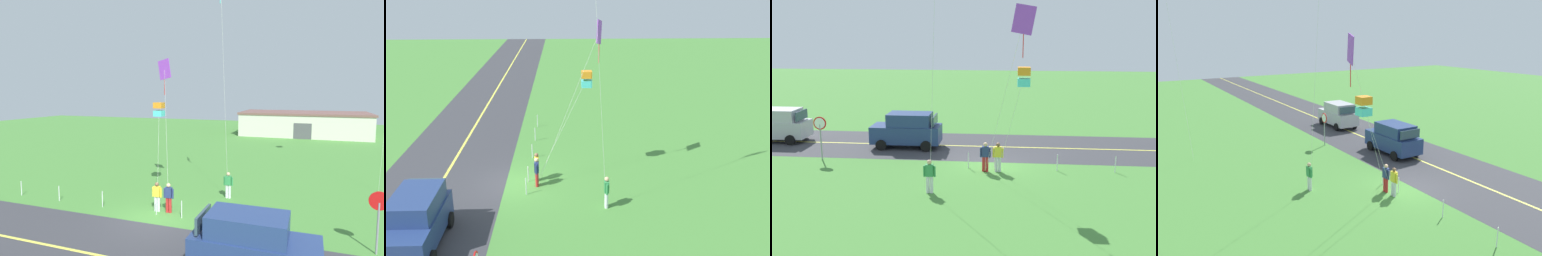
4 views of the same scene
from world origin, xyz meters
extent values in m
cube|color=#478438|center=(0.00, 0.00, -0.05)|extent=(120.00, 120.00, 0.10)
cube|color=#38383D|center=(0.00, -4.00, 0.00)|extent=(120.00, 7.00, 0.00)
cube|color=#E5E04C|center=(0.00, -4.00, 0.01)|extent=(120.00, 0.16, 0.00)
cube|color=navy|center=(5.61, -3.39, 0.89)|extent=(4.40, 1.90, 1.10)
cube|color=navy|center=(5.36, -3.39, 1.84)|extent=(2.73, 1.75, 0.80)
cube|color=#334756|center=(6.44, -3.39, 1.84)|extent=(0.10, 1.62, 0.64)
cube|color=#334756|center=(3.74, -3.39, 1.84)|extent=(0.10, 1.62, 0.60)
cylinder|color=black|center=(7.04, -2.44, 0.34)|extent=(0.68, 0.22, 0.68)
cylinder|color=black|center=(7.04, -4.34, 0.34)|extent=(0.68, 0.22, 0.68)
cylinder|color=black|center=(4.18, -2.44, 0.34)|extent=(0.68, 0.22, 0.68)
cylinder|color=black|center=(4.18, -4.34, 0.34)|extent=(0.68, 0.22, 0.68)
cube|color=#B7B7BC|center=(14.79, -4.07, 0.89)|extent=(4.40, 1.90, 1.10)
cube|color=#B7B7BC|center=(14.54, -4.07, 1.84)|extent=(2.73, 1.75, 0.80)
cube|color=#334756|center=(12.92, -4.07, 1.84)|extent=(0.10, 1.62, 0.60)
cylinder|color=black|center=(13.36, -3.12, 0.34)|extent=(0.68, 0.22, 0.68)
cylinder|color=black|center=(13.36, -5.02, 0.34)|extent=(0.68, 0.22, 0.68)
cylinder|color=gray|center=(9.90, -0.10, 1.05)|extent=(0.08, 0.08, 2.10)
cylinder|color=red|center=(9.90, -0.10, 2.18)|extent=(0.76, 0.04, 0.76)
cylinder|color=white|center=(9.90, -0.07, 2.18)|extent=(0.62, 0.01, 0.62)
cylinder|color=red|center=(0.20, 1.20, 0.41)|extent=(0.16, 0.16, 0.82)
cylinder|color=red|center=(0.38, 1.20, 0.41)|extent=(0.16, 0.16, 0.82)
cube|color=navy|center=(0.29, 1.20, 1.10)|extent=(0.36, 0.22, 0.56)
cylinder|color=navy|center=(0.05, 1.20, 1.05)|extent=(0.10, 0.10, 0.52)
cylinder|color=navy|center=(0.53, 1.20, 1.05)|extent=(0.10, 0.10, 0.52)
sphere|color=#D8AD84|center=(0.29, 1.20, 1.49)|extent=(0.22, 0.22, 0.22)
cylinder|color=silver|center=(2.61, 4.65, 0.41)|extent=(0.16, 0.16, 0.82)
cylinder|color=silver|center=(2.79, 4.65, 0.41)|extent=(0.16, 0.16, 0.82)
cube|color=#338C4C|center=(2.70, 4.65, 1.10)|extent=(0.36, 0.22, 0.56)
cylinder|color=#338C4C|center=(2.46, 4.65, 1.05)|extent=(0.10, 0.10, 0.52)
cylinder|color=#338C4C|center=(2.94, 4.65, 1.05)|extent=(0.10, 0.10, 0.52)
sphere|color=#D8AD84|center=(2.70, 4.65, 1.49)|extent=(0.22, 0.22, 0.22)
cylinder|color=silver|center=(-0.47, 1.16, 0.41)|extent=(0.16, 0.16, 0.82)
cylinder|color=silver|center=(-0.29, 1.16, 0.41)|extent=(0.16, 0.16, 0.82)
cube|color=yellow|center=(-0.38, 1.16, 1.10)|extent=(0.36, 0.22, 0.56)
cylinder|color=yellow|center=(-0.62, 1.16, 1.05)|extent=(0.10, 0.10, 0.52)
cylinder|color=yellow|center=(-0.14, 1.16, 1.05)|extent=(0.10, 0.10, 0.52)
sphere|color=brown|center=(-0.38, 1.16, 1.49)|extent=(0.22, 0.22, 0.22)
cylinder|color=silver|center=(-0.57, 2.86, 3.92)|extent=(1.74, 3.34, 7.85)
cube|color=purple|center=(-1.44, 4.53, 7.85)|extent=(1.06, 0.37, 1.34)
cylinder|color=red|center=(-1.44, 4.53, 6.95)|extent=(0.04, 0.04, 1.40)
cylinder|color=silver|center=(2.50, 4.25, 6.45)|extent=(0.40, 0.83, 12.91)
cylinder|color=silver|center=(-0.96, 2.53, 2.68)|extent=(1.16, 2.75, 5.38)
cube|color=orange|center=(-1.53, 3.90, 5.62)|extent=(0.56, 0.56, 0.36)
cube|color=#4CD8D8|center=(-1.53, 3.90, 5.12)|extent=(0.56, 0.56, 0.36)
cylinder|color=silver|center=(-6.60, 0.70, 0.45)|extent=(0.05, 0.05, 0.90)
cylinder|color=silver|center=(-3.56, 0.70, 0.45)|extent=(0.05, 0.05, 0.90)
cylinder|color=silver|center=(-0.20, 0.70, 0.45)|extent=(0.05, 0.05, 0.90)
cylinder|color=silver|center=(1.24, 0.70, 0.45)|extent=(0.05, 0.05, 0.90)
camera|label=1|loc=(7.27, -14.19, 6.38)|focal=30.45mm
camera|label=2|loc=(21.22, 2.65, 10.41)|focal=40.64mm
camera|label=3|loc=(-0.79, 23.87, 7.40)|focal=41.41mm
camera|label=4|loc=(-15.39, 13.11, 8.54)|focal=35.82mm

